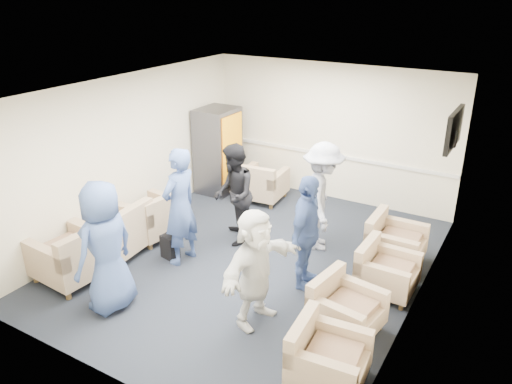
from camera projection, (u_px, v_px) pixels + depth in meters
The scene contains 25 objects.
floor at pixel (253, 260), 7.93m from camera, with size 6.00×6.00×0.00m, color black.
ceiling at pixel (252, 90), 6.89m from camera, with size 6.00×6.00×0.00m, color silver.
back_wall at pixel (330, 133), 9.80m from camera, with size 5.00×0.02×2.70m, color beige.
front_wall at pixel (100, 274), 5.02m from camera, with size 5.00×0.02×2.70m, color beige.
left_wall at pixel (128, 154), 8.58m from camera, with size 0.02×6.00×2.70m, color beige.
right_wall at pixel (424, 217), 6.25m from camera, with size 0.02×6.00×2.70m, color beige.
chair_rail at pixel (329, 155), 9.96m from camera, with size 4.98×0.04×0.06m, color silver.
tv at pixel (454, 129), 7.44m from camera, with size 0.10×1.00×0.58m.
armchair_left_near at pixel (74, 257), 7.26m from camera, with size 1.00×1.00×0.75m.
armchair_left_mid at pixel (117, 233), 7.96m from camera, with size 1.01×1.01×0.75m.
armchair_left_far at pixel (154, 218), 8.54m from camera, with size 0.99×0.99×0.70m.
armchair_right_near at pixel (324, 359), 5.39m from camera, with size 0.84×0.84×0.62m.
armchair_right_midnear at pixel (343, 309), 6.21m from camera, with size 0.87×0.87×0.61m.
armchair_right_midfar at pixel (384, 272), 7.02m from camera, with size 0.78×0.78×0.61m.
armchair_right_far at pixel (392, 243), 7.76m from camera, with size 0.82×0.82×0.65m.
armchair_corner at pixel (261, 185), 9.97m from camera, with size 0.92×0.92×0.68m.
vending_machine at pixel (218, 151), 10.27m from camera, with size 0.72×0.83×1.76m.
backpack at pixel (170, 244), 7.91m from camera, with size 0.30×0.24×0.46m.
pillow at pixel (72, 246), 7.20m from camera, with size 0.42×0.32×0.12m, color beige.
person_front_left at pixel (105, 247), 6.44m from camera, with size 0.89×0.58×1.81m, color #3A518B.
person_mid_left at pixel (180, 207), 7.56m from camera, with size 0.68×0.44×1.86m, color #3A518B.
person_back_left at pixel (234, 195), 8.20m from camera, with size 0.83×0.64×1.70m, color black.
person_back_right at pixel (322, 197), 7.99m from camera, with size 1.16×0.67×1.80m, color silver.
person_mid_right at pixel (306, 233), 6.94m from camera, with size 0.99×0.41×1.70m, color #3A518B.
person_front_right at pixel (255, 268), 6.21m from camera, with size 1.46×0.46×1.57m, color silver.
Camera 1 is at (3.54, -5.93, 4.05)m, focal length 35.00 mm.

